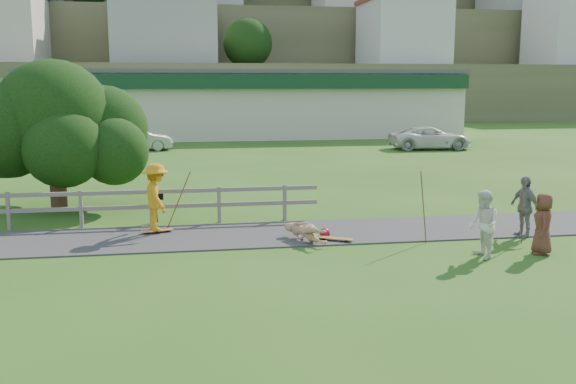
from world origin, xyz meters
The scene contains 20 objects.
ground centered at (0.00, 0.00, 0.00)m, with size 260.00×260.00×0.00m, color #2C5919.
path centered at (0.00, 1.50, 0.02)m, with size 34.00×3.00×0.04m, color #363639.
fence centered at (-4.62, 3.30, 0.72)m, with size 15.05×0.10×1.10m.
strip_mall centered at (4.00, 34.94, 2.58)m, with size 32.50×10.75×5.10m.
hillside centered at (0.00, 91.31, 14.41)m, with size 220.00×67.00×47.50m.
skater_rider centered at (-1.80, 2.09, 0.95)m, with size 1.22×0.70×1.89m, color orange.
skater_fallen centered at (2.11, 0.50, 0.28)m, with size 1.55×0.37×0.57m, color tan.
spectator_a centered at (6.02, -1.70, 0.82)m, with size 0.80×0.62×1.65m, color silver.
spectator_b centered at (8.12, 0.17, 0.84)m, with size 0.98×0.41×1.68m, color gray.
spectator_c centered at (7.63, -1.59, 0.76)m, with size 0.74×0.48×1.52m, color brown.
car_silver centered at (-3.71, 24.78, 0.68)m, with size 1.43×4.11×1.35m, color #A7ABAF.
car_white centered at (14.36, 22.54, 0.71)m, with size 2.34×5.08×1.41m, color silver.
tree centered at (-5.18, 6.40, 2.05)m, with size 6.10×6.10×4.09m, color black, non-canonical shape.
bbq centered at (-1.88, 3.64, 0.47)m, with size 0.43×0.33×0.94m, color black, non-canonical shape.
longboard_rider centered at (-1.80, 2.09, 0.05)m, with size 0.87×0.21×0.10m, color brown, non-canonical shape.
longboard_fallen centered at (2.91, 0.40, 0.05)m, with size 0.93×0.23×0.10m, color brown, non-canonical shape.
helmet centered at (2.71, 0.85, 0.14)m, with size 0.29×0.29×0.29m, color #A10A24.
pole_rider centered at (-1.20, 2.49, 0.91)m, with size 0.03×0.03×1.82m, color brown.
pole_spec_left centered at (5.14, -0.07, 0.96)m, with size 0.03×0.03×1.93m, color brown.
pole_spec_right centered at (7.68, -0.52, 0.87)m, with size 0.03×0.03×1.74m, color brown.
Camera 1 is at (-1.04, -15.70, 4.19)m, focal length 40.00 mm.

